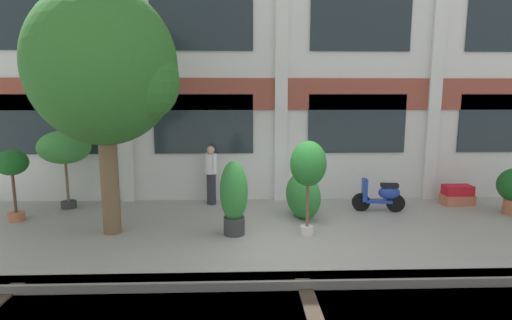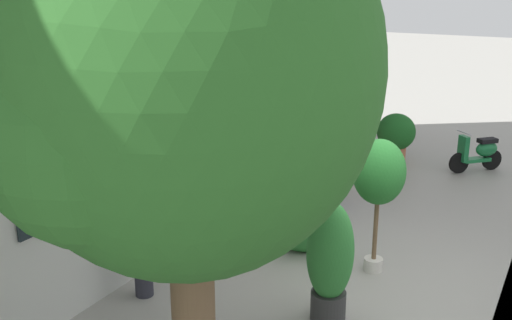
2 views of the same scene
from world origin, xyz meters
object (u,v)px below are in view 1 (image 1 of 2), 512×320
potted_plant_terracotta_small (12,167)px  potted_plant_square_trough (457,195)px  broadleaf_tree (103,71)px  scooter_near_curb (381,196)px  resident_by_doorway (211,173)px  potted_plant_low_pan (64,148)px  topiary_hedge (303,196)px  potted_plant_tall_urn (308,166)px  potted_plant_glazed_jar (234,195)px

potted_plant_terracotta_small → potted_plant_square_trough: size_ratio=2.01×
potted_plant_terracotta_small → broadleaf_tree: bearing=-19.7°
scooter_near_curb → resident_by_doorway: size_ratio=0.83×
potted_plant_terracotta_small → potted_plant_low_pan: 1.41m
potted_plant_low_pan → topiary_hedge: bearing=-10.0°
potted_plant_low_pan → resident_by_doorway: bearing=3.7°
potted_plant_tall_urn → potted_plant_square_trough: size_ratio=2.38×
potted_plant_terracotta_small → resident_by_doorway: potted_plant_terracotta_small is taller
topiary_hedge → potted_plant_tall_urn: bearing=-94.1°
broadleaf_tree → potted_plant_tall_urn: bearing=-3.9°
potted_plant_glazed_jar → scooter_near_curb: bearing=22.9°
potted_plant_terracotta_small → potted_plant_low_pan: bearing=54.6°
potted_plant_tall_urn → potted_plant_glazed_jar: 1.75m
scooter_near_curb → resident_by_doorway: (-4.57, 0.90, 0.46)m
potted_plant_tall_urn → resident_by_doorway: potted_plant_tall_urn is taller
potted_plant_glazed_jar → potted_plant_square_trough: potted_plant_glazed_jar is taller
potted_plant_tall_urn → potted_plant_square_trough: potted_plant_tall_urn is taller
scooter_near_curb → topiary_hedge: (-2.17, -0.47, 0.14)m
potted_plant_terracotta_small → potted_plant_tall_urn: size_ratio=0.84×
potted_plant_terracotta_small → potted_plant_tall_urn: bearing=-10.1°
potted_plant_terracotta_small → resident_by_doorway: bearing=16.3°
resident_by_doorway → potted_plant_square_trough: bearing=147.2°
potted_plant_tall_urn → potted_plant_low_pan: 6.66m
resident_by_doorway → topiary_hedge: (2.40, -1.37, -0.32)m
potted_plant_low_pan → potted_plant_square_trough: size_ratio=2.42×
potted_plant_low_pan → potted_plant_square_trough: bearing=-0.2°
potted_plant_terracotta_small → potted_plant_tall_urn: potted_plant_tall_urn is taller
potted_plant_terracotta_small → resident_by_doorway: (4.71, 1.38, -0.46)m
broadleaf_tree → potted_plant_square_trough: (9.04, 2.03, -3.31)m
potted_plant_glazed_jar → scooter_near_curb: size_ratio=1.21×
broadleaf_tree → potted_plant_low_pan: bearing=131.8°
broadleaf_tree → resident_by_doorway: bearing=48.5°
potted_plant_tall_urn → potted_plant_low_pan: (-6.23, 2.37, 0.10)m
topiary_hedge → broadleaf_tree: bearing=-167.9°
broadleaf_tree → potted_plant_tall_urn: broadleaf_tree is taller
broadleaf_tree → potted_plant_square_trough: broadleaf_tree is taller
potted_plant_low_pan → resident_by_doorway: potted_plant_low_pan is taller
potted_plant_terracotta_small → topiary_hedge: 7.16m
broadleaf_tree → potted_plant_glazed_jar: 3.85m
potted_plant_square_trough → potted_plant_low_pan: bearing=179.8°
potted_plant_square_trough → broadleaf_tree: bearing=-167.3°
broadleaf_tree → topiary_hedge: (4.46, 0.96, -3.00)m
broadleaf_tree → potted_plant_glazed_jar: broadleaf_tree is taller
potted_plant_tall_urn → resident_by_doorway: size_ratio=1.26×
potted_plant_terracotta_small → topiary_hedge: (7.11, 0.01, -0.78)m
potted_plant_glazed_jar → topiary_hedge: (1.71, 1.16, -0.33)m
topiary_hedge → potted_plant_terracotta_small: bearing=-179.9°
broadleaf_tree → potted_plant_low_pan: (-1.85, 2.07, -1.92)m
potted_plant_low_pan → potted_plant_square_trough: 10.98m
broadleaf_tree → potted_plant_low_pan: 3.38m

